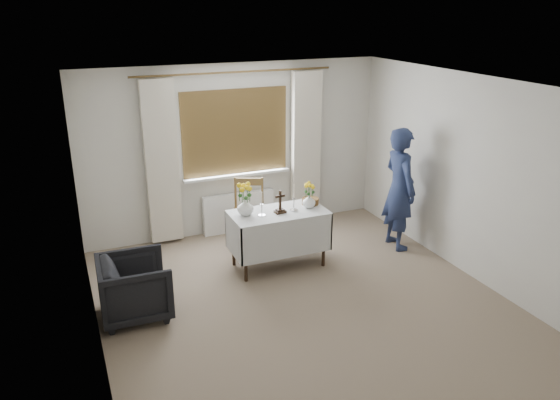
{
  "coord_description": "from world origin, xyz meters",
  "views": [
    {
      "loc": [
        -2.41,
        -4.91,
        3.29
      ],
      "look_at": [
        0.04,
        0.9,
        1.0
      ],
      "focal_mm": 35.0,
      "sensor_mm": 36.0,
      "label": 1
    }
  ],
  "objects_px": {
    "altar_table": "(278,239)",
    "flower_vase_right": "(309,201)",
    "person": "(399,189)",
    "flower_vase_left": "(245,207)",
    "wooden_cross": "(280,202)",
    "wooden_chair": "(248,214)",
    "armchair": "(135,287)"
  },
  "relations": [
    {
      "from": "altar_table",
      "to": "flower_vase_right",
      "type": "relative_size",
      "value": 6.95
    },
    {
      "from": "person",
      "to": "flower_vase_left",
      "type": "relative_size",
      "value": 7.92
    },
    {
      "from": "wooden_cross",
      "to": "wooden_chair",
      "type": "bearing_deg",
      "value": 95.94
    },
    {
      "from": "wooden_chair",
      "to": "flower_vase_right",
      "type": "height_order",
      "value": "wooden_chair"
    },
    {
      "from": "flower_vase_right",
      "to": "flower_vase_left",
      "type": "bearing_deg",
      "value": 175.19
    },
    {
      "from": "altar_table",
      "to": "flower_vase_right",
      "type": "bearing_deg",
      "value": -1.09
    },
    {
      "from": "armchair",
      "to": "wooden_cross",
      "type": "xyz_separation_m",
      "value": [
        1.93,
        0.47,
        0.57
      ]
    },
    {
      "from": "wooden_chair",
      "to": "person",
      "type": "height_order",
      "value": "person"
    },
    {
      "from": "person",
      "to": "flower_vase_right",
      "type": "bearing_deg",
      "value": 90.38
    },
    {
      "from": "armchair",
      "to": "flower_vase_right",
      "type": "xyz_separation_m",
      "value": [
        2.35,
        0.51,
        0.51
      ]
    },
    {
      "from": "armchair",
      "to": "wooden_cross",
      "type": "bearing_deg",
      "value": -74.35
    },
    {
      "from": "person",
      "to": "armchair",
      "type": "bearing_deg",
      "value": 99.86
    },
    {
      "from": "wooden_chair",
      "to": "flower_vase_left",
      "type": "bearing_deg",
      "value": -89.03
    },
    {
      "from": "armchair",
      "to": "flower_vase_left",
      "type": "bearing_deg",
      "value": -67.09
    },
    {
      "from": "person",
      "to": "flower_vase_left",
      "type": "height_order",
      "value": "person"
    },
    {
      "from": "wooden_chair",
      "to": "wooden_cross",
      "type": "relative_size",
      "value": 3.22
    },
    {
      "from": "wooden_cross",
      "to": "flower_vase_right",
      "type": "relative_size",
      "value": 1.68
    },
    {
      "from": "armchair",
      "to": "wooden_chair",
      "type": "bearing_deg",
      "value": -52.98
    },
    {
      "from": "flower_vase_left",
      "to": "flower_vase_right",
      "type": "xyz_separation_m",
      "value": [
        0.85,
        -0.07,
        -0.02
      ]
    },
    {
      "from": "person",
      "to": "wooden_cross",
      "type": "relative_size",
      "value": 5.73
    },
    {
      "from": "wooden_cross",
      "to": "person",
      "type": "bearing_deg",
      "value": -6.47
    },
    {
      "from": "altar_table",
      "to": "wooden_cross",
      "type": "relative_size",
      "value": 4.13
    },
    {
      "from": "flower_vase_right",
      "to": "wooden_cross",
      "type": "bearing_deg",
      "value": -175.66
    },
    {
      "from": "altar_table",
      "to": "wooden_chair",
      "type": "relative_size",
      "value": 1.28
    },
    {
      "from": "altar_table",
      "to": "flower_vase_right",
      "type": "height_order",
      "value": "flower_vase_right"
    },
    {
      "from": "armchair",
      "to": "flower_vase_right",
      "type": "distance_m",
      "value": 2.46
    },
    {
      "from": "wooden_chair",
      "to": "wooden_cross",
      "type": "bearing_deg",
      "value": -55.49
    },
    {
      "from": "person",
      "to": "wooden_chair",
      "type": "bearing_deg",
      "value": 70.44
    },
    {
      "from": "flower_vase_left",
      "to": "altar_table",
      "type": "bearing_deg",
      "value": -8.53
    },
    {
      "from": "altar_table",
      "to": "wooden_cross",
      "type": "height_order",
      "value": "wooden_cross"
    },
    {
      "from": "person",
      "to": "flower_vase_right",
      "type": "distance_m",
      "value": 1.36
    },
    {
      "from": "person",
      "to": "flower_vase_left",
      "type": "bearing_deg",
      "value": 89.56
    }
  ]
}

